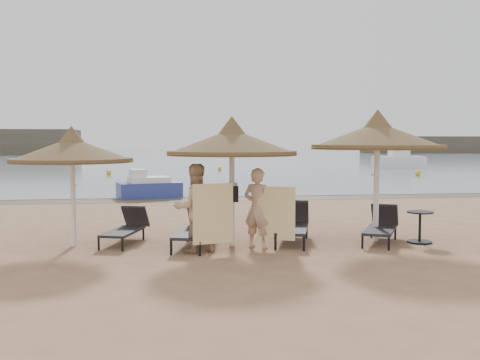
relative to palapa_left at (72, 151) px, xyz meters
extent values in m
plane|color=#A77958|center=(2.86, -0.61, -2.07)|extent=(160.00, 160.00, 0.00)
cube|color=slate|center=(2.86, 79.39, -2.06)|extent=(200.00, 140.00, 0.03)
cube|color=brown|center=(2.86, 8.79, -2.07)|extent=(200.00, 1.60, 0.01)
cube|color=brown|center=(57.86, 79.39, -0.57)|extent=(40.00, 8.00, 3.00)
cube|color=white|center=(20.86, 29.39, -1.57)|extent=(4.00, 1.60, 1.00)
cube|color=white|center=(20.86, 29.39, -0.82)|extent=(1.50, 1.00, 0.60)
cylinder|color=white|center=(0.00, 0.00, -1.12)|extent=(0.11, 0.11, 1.90)
cone|color=brown|center=(0.00, 0.00, 0.03)|extent=(2.63, 2.63, 0.50)
cone|color=brown|center=(0.00, 0.00, 0.33)|extent=(0.63, 0.63, 0.41)
cylinder|color=brown|center=(0.00, 0.00, -0.21)|extent=(2.57, 2.57, 0.09)
cylinder|color=white|center=(3.41, -0.43, -1.04)|extent=(0.12, 0.12, 2.06)
cone|color=brown|center=(3.41, -0.43, 0.20)|extent=(2.84, 2.84, 0.54)
cone|color=brown|center=(3.41, -0.43, 0.52)|extent=(0.69, 0.69, 0.44)
cylinder|color=brown|center=(3.41, -0.43, -0.06)|extent=(2.78, 2.78, 0.10)
cylinder|color=white|center=(6.73, -0.32, -0.98)|extent=(0.12, 0.12, 2.18)
cone|color=brown|center=(6.73, -0.32, 0.34)|extent=(3.02, 3.02, 0.57)
cone|color=brown|center=(6.73, -0.32, 0.68)|extent=(0.73, 0.73, 0.47)
cylinder|color=brown|center=(6.73, -0.32, 0.07)|extent=(2.96, 2.96, 0.10)
cylinder|color=black|center=(0.59, -0.56, -1.94)|extent=(0.05, 0.05, 0.26)
cylinder|color=black|center=(1.09, -0.71, -1.94)|extent=(0.05, 0.05, 0.26)
cylinder|color=black|center=(0.97, 0.68, -1.94)|extent=(0.05, 0.05, 0.26)
cylinder|color=black|center=(1.46, 0.53, -1.94)|extent=(0.05, 0.05, 0.26)
cube|color=black|center=(1.04, 0.03, -1.78)|extent=(0.96, 1.50, 0.06)
cube|color=black|center=(1.28, 0.81, -1.56)|extent=(0.66, 0.54, 0.53)
cylinder|color=black|center=(2.08, -1.23, -1.93)|extent=(0.05, 0.05, 0.29)
cylinder|color=black|center=(2.64, -1.39, -1.93)|extent=(0.05, 0.05, 0.29)
cylinder|color=black|center=(2.47, 0.17, -1.93)|extent=(0.05, 0.05, 0.29)
cylinder|color=black|center=(3.03, 0.01, -1.93)|extent=(0.05, 0.05, 0.29)
cube|color=black|center=(2.57, -0.56, -1.75)|extent=(1.04, 1.68, 0.06)
cube|color=black|center=(2.81, 0.32, -1.50)|extent=(0.74, 0.60, 0.59)
cylinder|color=black|center=(4.25, -1.04, -1.92)|extent=(0.05, 0.05, 0.30)
cylinder|color=black|center=(4.81, -1.21, -1.92)|extent=(0.05, 0.05, 0.30)
cylinder|color=black|center=(4.69, 0.38, -1.92)|extent=(0.05, 0.05, 0.30)
cylinder|color=black|center=(5.25, 0.20, -1.92)|extent=(0.05, 0.05, 0.30)
cube|color=black|center=(4.76, -0.37, -1.74)|extent=(1.10, 1.71, 0.06)
cube|color=black|center=(5.04, 0.52, -1.49)|extent=(0.76, 0.62, 0.60)
cylinder|color=black|center=(6.11, -1.14, -1.94)|extent=(0.05, 0.05, 0.27)
cylinder|color=black|center=(6.58, -1.40, -1.94)|extent=(0.05, 0.05, 0.27)
cylinder|color=black|center=(6.78, 0.04, -1.94)|extent=(0.05, 0.05, 0.27)
cylinder|color=black|center=(7.25, -0.23, -1.94)|extent=(0.05, 0.05, 0.27)
cube|color=black|center=(6.70, -0.64, -1.77)|extent=(1.24, 1.56, 0.06)
cube|color=black|center=(7.13, 0.10, -1.54)|extent=(0.72, 0.65, 0.55)
cylinder|color=black|center=(7.62, -0.69, -2.05)|extent=(0.55, 0.55, 0.04)
cylinder|color=black|center=(7.62, -0.69, -1.72)|extent=(0.06, 0.06, 0.66)
cylinder|color=black|center=(7.62, -0.69, -1.38)|extent=(0.58, 0.58, 0.03)
imported|color=tan|center=(2.57, -0.98, -1.02)|extent=(1.10, 0.85, 2.11)
imported|color=tan|center=(3.91, -0.79, -1.08)|extent=(1.09, 1.01, 1.99)
cube|color=yellow|center=(2.92, -1.33, -1.24)|extent=(0.83, 0.26, 1.21)
cube|color=yellow|center=(4.26, -1.04, -1.30)|extent=(0.75, 0.33, 1.12)
cube|color=white|center=(3.41, -0.25, -0.89)|extent=(0.30, 0.20, 0.36)
cube|color=black|center=(3.41, -0.59, -0.93)|extent=(0.25, 0.10, 0.34)
cube|color=#2D3B94|center=(1.33, 9.87, -1.77)|extent=(2.71, 1.95, 0.61)
cube|color=white|center=(1.33, 9.87, -1.38)|extent=(1.79, 1.54, 0.28)
cube|color=white|center=(0.90, 9.77, -1.13)|extent=(0.77, 1.10, 0.39)
sphere|color=yellow|center=(-1.73, 24.46, -1.90)|extent=(0.35, 0.35, 0.35)
sphere|color=yellow|center=(6.08, 28.41, -1.91)|extent=(0.32, 0.32, 0.32)
sphere|color=yellow|center=(18.16, 20.65, -1.88)|extent=(0.39, 0.39, 0.39)
camera|label=1|loc=(1.97, -11.86, 0.22)|focal=40.00mm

